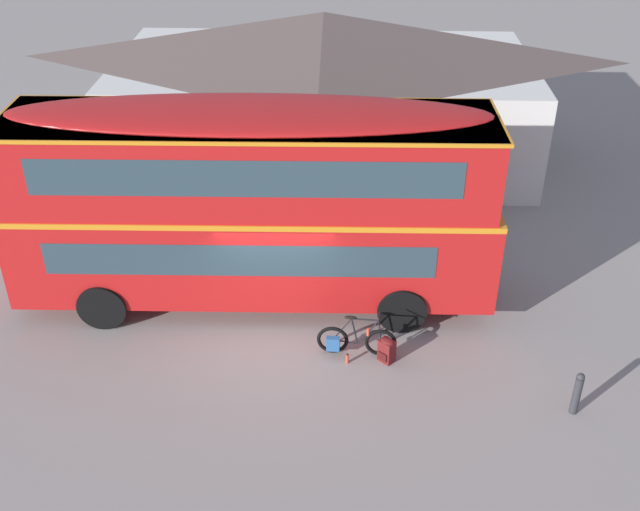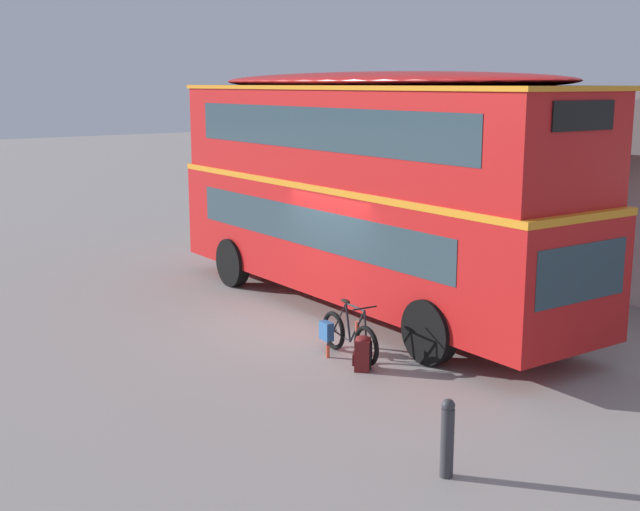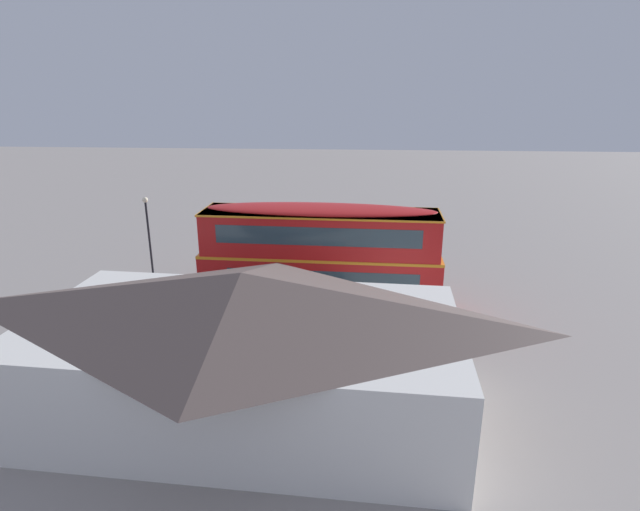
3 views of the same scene
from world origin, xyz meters
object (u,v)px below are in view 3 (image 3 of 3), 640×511
(kerb_bollard, at_px, (209,264))
(double_decker_bus, at_px, (320,252))
(street_lamp, at_px, (148,230))
(touring_bicycle, at_px, (280,281))
(water_bottle_red_squeeze, at_px, (284,283))
(backpack_on_ground, at_px, (268,280))

(kerb_bollard, bearing_deg, double_decker_bus, 147.93)
(street_lamp, xyz_separation_m, kerb_bollard, (-2.60, -1.41, -2.28))
(touring_bicycle, distance_m, kerb_bollard, 4.57)
(touring_bicycle, xyz_separation_m, kerb_bollard, (4.19, -1.83, 0.13))
(double_decker_bus, xyz_separation_m, kerb_bollard, (6.36, -3.99, -2.15))
(double_decker_bus, bearing_deg, water_bottle_red_squeeze, -50.33)
(backpack_on_ground, xyz_separation_m, street_lamp, (6.10, -0.20, 2.49))
(touring_bicycle, bearing_deg, street_lamp, -3.52)
(touring_bicycle, distance_m, street_lamp, 7.21)
(water_bottle_red_squeeze, height_order, kerb_bollard, kerb_bollard)
(kerb_bollard, bearing_deg, touring_bicycle, 156.43)
(kerb_bollard, bearing_deg, backpack_on_ground, 155.29)
(double_decker_bus, relative_size, touring_bicycle, 6.35)
(street_lamp, relative_size, kerb_bollard, 4.62)
(double_decker_bus, distance_m, kerb_bollard, 7.81)
(double_decker_bus, relative_size, kerb_bollard, 11.15)
(double_decker_bus, xyz_separation_m, street_lamp, (8.96, -2.58, 0.14))
(touring_bicycle, bearing_deg, water_bottle_red_squeeze, -117.13)
(touring_bicycle, distance_m, backpack_on_ground, 0.72)
(double_decker_bus, relative_size, water_bottle_red_squeeze, 45.27)
(water_bottle_red_squeeze, bearing_deg, kerb_bollard, -19.57)
(touring_bicycle, height_order, kerb_bollard, touring_bicycle)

